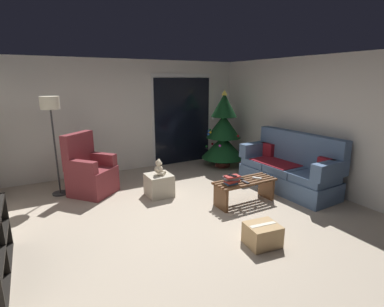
# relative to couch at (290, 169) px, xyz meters

# --- Properties ---
(ground_plane) EXTENTS (7.00, 7.00, 0.00)m
(ground_plane) POSITION_rel_couch_xyz_m (-2.32, -0.30, -0.40)
(ground_plane) COLOR #B2A38E
(wall_back) EXTENTS (5.72, 0.12, 2.50)m
(wall_back) POSITION_rel_couch_xyz_m (-2.32, 2.76, 0.85)
(wall_back) COLOR silver
(wall_back) RESTS_ON ground
(wall_right) EXTENTS (0.12, 6.00, 2.50)m
(wall_right) POSITION_rel_couch_xyz_m (0.54, -0.30, 0.85)
(wall_right) COLOR silver
(wall_right) RESTS_ON ground
(patio_door_frame) EXTENTS (1.60, 0.02, 2.20)m
(patio_door_frame) POSITION_rel_couch_xyz_m (-0.93, 2.69, 0.70)
(patio_door_frame) COLOR silver
(patio_door_frame) RESTS_ON ground
(patio_door_glass) EXTENTS (1.50, 0.02, 2.10)m
(patio_door_glass) POSITION_rel_couch_xyz_m (-0.93, 2.67, 0.65)
(patio_door_glass) COLOR black
(patio_door_glass) RESTS_ON ground
(couch) EXTENTS (0.86, 1.97, 1.08)m
(couch) POSITION_rel_couch_xyz_m (0.00, 0.00, 0.00)
(couch) COLOR slate
(couch) RESTS_ON ground
(coffee_table) EXTENTS (1.10, 0.40, 0.41)m
(coffee_table) POSITION_rel_couch_xyz_m (-1.18, -0.13, -0.13)
(coffee_table) COLOR brown
(coffee_table) RESTS_ON ground
(remote_graphite) EXTENTS (0.05, 0.16, 0.02)m
(remote_graphite) POSITION_rel_couch_xyz_m (-1.26, -0.23, 0.02)
(remote_graphite) COLOR #333338
(remote_graphite) RESTS_ON coffee_table
(remote_black) EXTENTS (0.13, 0.15, 0.02)m
(remote_black) POSITION_rel_couch_xyz_m (-1.24, -0.04, 0.02)
(remote_black) COLOR black
(remote_black) RESTS_ON coffee_table
(remote_white) EXTENTS (0.13, 0.15, 0.02)m
(remote_white) POSITION_rel_couch_xyz_m (-0.96, -0.16, 0.02)
(remote_white) COLOR silver
(remote_white) RESTS_ON coffee_table
(book_stack) EXTENTS (0.27, 0.21, 0.15)m
(book_stack) POSITION_rel_couch_xyz_m (-1.50, -0.17, 0.09)
(book_stack) COLOR #285684
(book_stack) RESTS_ON coffee_table
(cell_phone) EXTENTS (0.11, 0.16, 0.01)m
(cell_phone) POSITION_rel_couch_xyz_m (-1.50, -0.18, 0.16)
(cell_phone) COLOR black
(cell_phone) RESTS_ON book_stack
(christmas_tree) EXTENTS (1.03, 1.03, 1.83)m
(christmas_tree) POSITION_rel_couch_xyz_m (-0.26, 1.85, 0.42)
(christmas_tree) COLOR #4C1E19
(christmas_tree) RESTS_ON ground
(armchair) EXTENTS (0.97, 0.97, 1.13)m
(armchair) POSITION_rel_couch_xyz_m (-3.40, 1.60, 0.00)
(armchair) COLOR maroon
(armchair) RESTS_ON ground
(floor_lamp) EXTENTS (0.32, 0.32, 1.78)m
(floor_lamp) POSITION_rel_couch_xyz_m (-3.91, 1.85, 1.11)
(floor_lamp) COLOR #2D2D30
(floor_lamp) RESTS_ON ground
(ottoman) EXTENTS (0.44, 0.44, 0.40)m
(ottoman) POSITION_rel_couch_xyz_m (-2.34, 0.88, -0.20)
(ottoman) COLOR #B2A893
(ottoman) RESTS_ON ground
(teddy_bear_cream) EXTENTS (0.22, 0.21, 0.29)m
(teddy_bear_cream) POSITION_rel_couch_xyz_m (-2.33, 0.88, 0.12)
(teddy_bear_cream) COLOR beige
(teddy_bear_cream) RESTS_ON ottoman
(cardboard_box_taped_mid_floor) EXTENTS (0.45, 0.40, 0.28)m
(cardboard_box_taped_mid_floor) POSITION_rel_couch_xyz_m (-1.82, -1.27, -0.26)
(cardboard_box_taped_mid_floor) COLOR tan
(cardboard_box_taped_mid_floor) RESTS_ON ground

